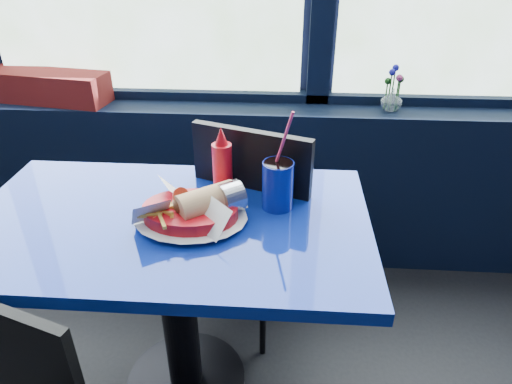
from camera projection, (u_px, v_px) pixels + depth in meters
name	position (u px, v px, depth m)	size (l,w,h in m)	color
window_sill	(157.00, 179.00, 2.30)	(5.00, 0.26, 0.80)	black
near_table	(174.00, 266.00, 1.45)	(1.20, 0.70, 0.75)	black
chair_near_back	(243.00, 218.00, 1.73)	(0.55, 0.55, 0.95)	black
planter_box	(36.00, 86.00, 2.11)	(0.68, 0.17, 0.14)	maroon
flower_vase	(392.00, 97.00, 1.99)	(0.10, 0.10, 0.20)	silver
food_basket	(193.00, 210.00, 1.32)	(0.33, 0.33, 0.11)	#B20B14
ketchup_bottle	(222.00, 166.00, 1.43)	(0.06, 0.06, 0.23)	#B20B14
soda_cup	(278.00, 184.00, 1.38)	(0.10, 0.10, 0.32)	navy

